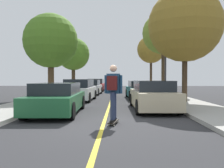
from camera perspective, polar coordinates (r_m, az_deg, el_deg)
ground at (r=8.09m, az=-1.91°, el=-9.10°), size 80.00×80.00×0.00m
center_line at (r=12.04m, az=-0.80°, el=-5.65°), size 0.12×39.20×0.01m
parked_car_left_nearest at (r=10.29m, az=-12.85°, el=-3.34°), size 2.03×4.58×1.28m
parked_car_left_near at (r=16.07m, az=-7.64°, el=-1.43°), size 1.92×4.16×1.41m
parked_car_left_far at (r=22.06m, az=-5.16°, el=-0.79°), size 2.00×4.25×1.34m
parked_car_left_farthest at (r=27.72m, az=-3.82°, el=-0.26°), size 1.95×4.03×1.43m
parked_car_right_nearest at (r=11.35m, az=9.55°, el=-2.70°), size 1.93×4.65×1.36m
parked_car_right_near at (r=17.58m, az=6.66°, el=-1.36°), size 2.00×4.58×1.30m
street_tree_left_nearest at (r=17.79m, az=-14.27°, el=9.79°), size 3.82×3.82×5.89m
street_tree_left_near at (r=26.10m, az=-9.13°, el=6.96°), size 3.43×3.43×5.64m
street_tree_right_nearest at (r=14.73m, az=16.86°, el=13.13°), size 4.18×4.18×6.46m
street_tree_right_near at (r=21.27m, az=11.99°, el=11.59°), size 3.52×3.52×6.91m
street_tree_right_far at (r=28.48m, az=9.21°, el=8.05°), size 3.20×3.20×6.30m
fire_hydrant at (r=13.66m, az=-15.77°, el=-2.84°), size 0.20×0.20×0.70m
streetlamp at (r=17.54m, az=12.53°, el=6.94°), size 0.36×0.24×5.31m
skateboard at (r=7.79m, az=0.32°, el=-8.85°), size 0.37×0.87×0.10m
skateboarder at (r=7.64m, az=0.27°, el=-1.20°), size 0.59×0.71×1.79m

